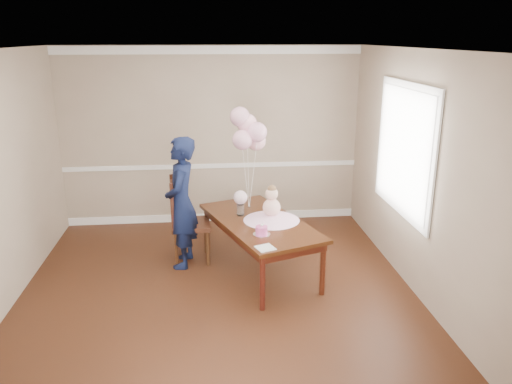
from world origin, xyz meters
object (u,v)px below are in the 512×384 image
object	(u,v)px
birthday_cake	(261,230)
woman	(181,203)
dining_table_top	(260,222)
dining_chair_seat	(191,225)

from	to	relation	value
birthday_cake	woman	xyz separation A→B (m)	(-0.92, 0.75, 0.10)
dining_table_top	dining_chair_seat	distance (m)	0.97
dining_table_top	woman	world-z (taller)	woman
birthday_cake	woman	world-z (taller)	woman
dining_table_top	dining_chair_seat	world-z (taller)	dining_table_top
dining_table_top	woman	distance (m)	1.02
dining_chair_seat	birthday_cake	bearing A→B (deg)	-50.21
birthday_cake	dining_chair_seat	distance (m)	1.22
woman	dining_chair_seat	bearing A→B (deg)	146.21
dining_chair_seat	woman	bearing A→B (deg)	-134.45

